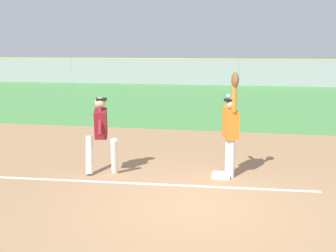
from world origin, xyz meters
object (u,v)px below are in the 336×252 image
Objects in this scene: fielder at (231,126)px; baseball at (228,96)px; parked_car_red at (193,73)px; parked_car_white at (121,72)px; runner at (101,130)px; first_base at (221,175)px; parked_car_black at (263,73)px.

baseball is at bearing 20.80° from fielder.
parked_car_white is at bearing -178.20° from parked_car_red.
runner is 27.53m from parked_car_red.
parked_car_white is at bearing 90.01° from runner.
parked_car_white reaches higher than first_base.
parked_car_red is at bearing 77.11° from runner.
baseball is (-0.07, -0.06, 0.66)m from fielder.
runner reaches higher than parked_car_black.
baseball is 0.02× the size of parked_car_white.
parked_car_red is (-4.36, 27.18, 0.63)m from first_base.
runner is (-2.61, -0.29, 0.96)m from first_base.
first_base is 0.09× the size of parked_car_white.
fielder is 0.66m from baseball.
parked_car_white is at bearing 111.65° from first_base.
runner reaches higher than parked_car_red.
first_base is 1.10m from fielder.
first_base is 0.17× the size of fielder.
fielder is 0.50× the size of parked_car_black.
fielder is 27.16m from parked_car_black.
parked_car_white is 6.35m from parked_car_red.
parked_car_black is at bearing -111.72° from fielder.
baseball reaches higher than parked_car_black.
baseball is at bearing -89.11° from parked_car_black.
first_base is at bearing -152.72° from baseball.
parked_car_red reaches higher than first_base.
fielder reaches higher than parked_car_white.
fielder is (0.18, 0.11, 1.08)m from first_base.
first_base is 29.02m from parked_car_white.
parked_car_red is at bearing 99.35° from baseball.
first_base is at bearing 13.49° from fielder.
runner is 0.39× the size of parked_car_red.
fielder is at bearing 39.79° from baseball.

